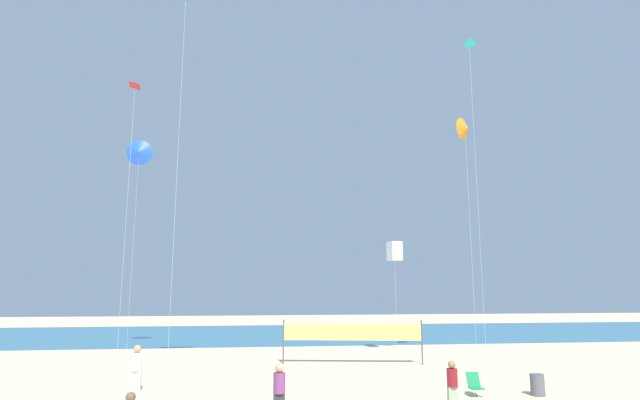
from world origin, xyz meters
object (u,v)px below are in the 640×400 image
(beachgoer_white_shirt, at_px, (136,367))
(trash_barrel, at_px, (537,385))
(beachgoer_plum_shirt, at_px, (279,389))
(beachgoer_maroon_shirt, at_px, (452,383))
(kite_red_diamond, at_px, (135,90))
(kite_white_box, at_px, (395,251))
(folding_beach_chair, at_px, (475,384))
(beach_handbag, at_px, (459,394))
(kite_blue_delta, at_px, (139,152))
(kite_orange_delta, at_px, (465,128))
(volleyball_net, at_px, (352,334))
(kite_cyan_diamond, at_px, (469,52))

(beachgoer_white_shirt, height_order, trash_barrel, beachgoer_white_shirt)
(beachgoer_plum_shirt, bearing_deg, beachgoer_maroon_shirt, 118.36)
(kite_red_diamond, height_order, kite_white_box, kite_red_diamond)
(folding_beach_chair, distance_m, beach_handbag, 0.81)
(beachgoer_white_shirt, relative_size, kite_blue_delta, 0.13)
(folding_beach_chair, height_order, kite_orange_delta, kite_orange_delta)
(beachgoer_white_shirt, distance_m, beach_handbag, 13.11)
(beachgoer_white_shirt, xyz_separation_m, trash_barrel, (16.05, -2.67, -0.58))
(beach_handbag, bearing_deg, kite_blue_delta, 137.36)
(beachgoer_maroon_shirt, distance_m, volleyball_net, 10.64)
(folding_beach_chair, bearing_deg, kite_blue_delta, 115.27)
(trash_barrel, bearing_deg, kite_red_diamond, 158.95)
(kite_orange_delta, xyz_separation_m, kite_blue_delta, (-20.94, 6.23, -0.53))
(trash_barrel, distance_m, volleyball_net, 10.65)
(kite_blue_delta, bearing_deg, beach_handbag, -42.64)
(trash_barrel, relative_size, kite_orange_delta, 0.06)
(kite_white_box, relative_size, kite_cyan_diamond, 0.41)
(beachgoer_white_shirt, bearing_deg, kite_red_diamond, -47.59)
(folding_beach_chair, height_order, trash_barrel, folding_beach_chair)
(volleyball_net, distance_m, kite_cyan_diamond, 16.86)
(beachgoer_maroon_shirt, xyz_separation_m, kite_white_box, (1.87, 14.04, 5.67))
(beachgoer_maroon_shirt, relative_size, kite_cyan_diamond, 0.09)
(beachgoer_maroon_shirt, xyz_separation_m, trash_barrel, (4.15, 1.66, -0.46))
(beachgoer_plum_shirt, height_order, beach_handbag, beachgoer_plum_shirt)
(beach_handbag, xyz_separation_m, kite_red_diamond, (-14.71, 6.84, 14.55))
(trash_barrel, relative_size, kite_blue_delta, 0.06)
(volleyball_net, xyz_separation_m, kite_red_diamond, (-12.12, -1.93, 13.06))
(beach_handbag, xyz_separation_m, kite_blue_delta, (-16.28, 14.99, 13.26))
(beachgoer_white_shirt, bearing_deg, beachgoer_plum_shirt, 158.07)
(beachgoer_plum_shirt, bearing_deg, volleyball_net, -178.82)
(folding_beach_chair, xyz_separation_m, volleyball_net, (-3.32, 8.61, 1.17))
(beachgoer_white_shirt, xyz_separation_m, kite_white_box, (13.77, 9.72, 5.55))
(beachgoer_maroon_shirt, height_order, kite_red_diamond, kite_red_diamond)
(beachgoer_maroon_shirt, xyz_separation_m, kite_blue_delta, (-15.36, 16.71, 12.52))
(beachgoer_white_shirt, relative_size, kite_orange_delta, 0.13)
(beach_handbag, bearing_deg, kite_orange_delta, 61.99)
(beachgoer_plum_shirt, bearing_deg, kite_white_box, 174.53)
(beachgoer_maroon_shirt, bearing_deg, kite_white_box, 115.47)
(kite_white_box, bearing_deg, trash_barrel, -79.56)
(kite_blue_delta, bearing_deg, kite_white_box, -8.80)
(volleyball_net, height_order, kite_red_diamond, kite_red_diamond)
(beach_handbag, distance_m, kite_cyan_diamond, 17.66)
(folding_beach_chair, bearing_deg, kite_white_box, 65.31)
(volleyball_net, height_order, kite_white_box, kite_white_box)
(folding_beach_chair, distance_m, trash_barrel, 2.52)
(beachgoer_white_shirt, relative_size, folding_beach_chair, 2.10)
(folding_beach_chair, xyz_separation_m, kite_cyan_diamond, (2.57, 4.43, 16.40))
(beachgoer_white_shirt, height_order, folding_beach_chair, beachgoer_white_shirt)
(volleyball_net, relative_size, kite_red_diamond, 0.51)
(kite_orange_delta, bearing_deg, beachgoer_plum_shirt, -136.92)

